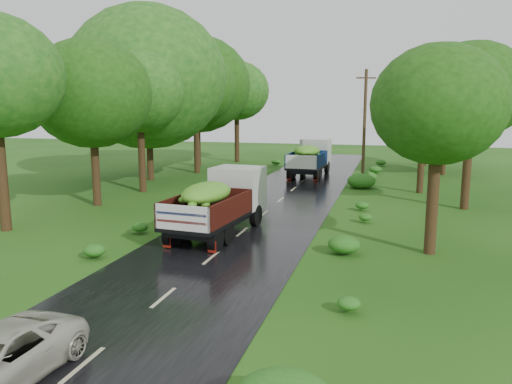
% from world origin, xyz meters
% --- Properties ---
extents(ground, '(120.00, 120.00, 0.00)m').
position_xyz_m(ground, '(0.00, 0.00, 0.00)').
color(ground, '#16430E').
rests_on(ground, ground).
extents(road, '(6.50, 80.00, 0.02)m').
position_xyz_m(road, '(0.00, 5.00, 0.01)').
color(road, black).
rests_on(road, ground).
extents(road_lines, '(0.12, 69.60, 0.00)m').
position_xyz_m(road_lines, '(0.00, 6.00, 0.02)').
color(road_lines, '#BFB78C').
rests_on(road_lines, road).
extents(truck_near, '(2.88, 6.68, 2.73)m').
position_xyz_m(truck_near, '(-0.85, 7.61, 1.54)').
color(truck_near, black).
rests_on(truck_near, ground).
extents(truck_far, '(2.67, 6.83, 2.83)m').
position_xyz_m(truck_far, '(0.05, 26.84, 1.60)').
color(truck_far, black).
rests_on(truck_far, ground).
extents(utility_pole, '(1.36, 0.62, 8.11)m').
position_xyz_m(utility_pole, '(4.33, 24.07, 4.18)').
color(utility_pole, '#382616').
rests_on(utility_pole, ground).
extents(trees_left, '(6.84, 32.83, 9.79)m').
position_xyz_m(trees_left, '(-10.27, 22.05, 7.01)').
color(trees_left, black).
rests_on(trees_left, ground).
extents(trees_right, '(6.01, 32.73, 7.90)m').
position_xyz_m(trees_right, '(9.48, 23.27, 5.62)').
color(trees_right, black).
rests_on(trees_right, ground).
extents(shrubs, '(11.90, 44.00, 0.70)m').
position_xyz_m(shrubs, '(0.00, 14.00, 0.35)').
color(shrubs, '#1E5C15').
rests_on(shrubs, ground).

